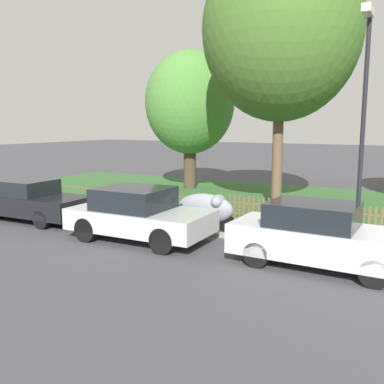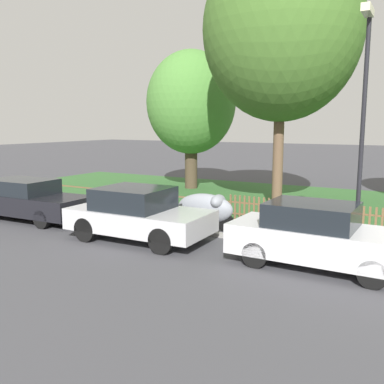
{
  "view_description": "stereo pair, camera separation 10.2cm",
  "coord_description": "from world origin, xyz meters",
  "px_view_note": "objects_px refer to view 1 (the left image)",
  "views": [
    {
      "loc": [
        -0.91,
        -10.59,
        3.16
      ],
      "look_at": [
        -7.19,
        0.77,
        1.1
      ],
      "focal_mm": 40.0,
      "sensor_mm": 36.0,
      "label": 1
    },
    {
      "loc": [
        -0.82,
        -10.54,
        3.16
      ],
      "look_at": [
        -7.19,
        0.77,
        1.1
      ],
      "focal_mm": 40.0,
      "sensor_mm": 36.0,
      "label": 2
    }
  ],
  "objects_px": {
    "street_lamp": "(364,104)",
    "tree_behind_motorcycle": "(281,30)",
    "parked_car_black_saloon": "(138,214)",
    "covered_motorcycle": "(207,208)",
    "tree_nearest_kerb": "(190,103)",
    "parked_car_navy_estate": "(319,235)",
    "parked_car_silver_hatchback": "(25,199)"
  },
  "relations": [
    {
      "from": "parked_car_silver_hatchback",
      "to": "parked_car_black_saloon",
      "type": "distance_m",
      "value": 4.82
    },
    {
      "from": "covered_motorcycle",
      "to": "parked_car_navy_estate",
      "type": "bearing_deg",
      "value": -31.01
    },
    {
      "from": "parked_car_navy_estate",
      "to": "street_lamp",
      "type": "height_order",
      "value": "street_lamp"
    },
    {
      "from": "parked_car_black_saloon",
      "to": "tree_behind_motorcycle",
      "type": "height_order",
      "value": "tree_behind_motorcycle"
    },
    {
      "from": "parked_car_black_saloon",
      "to": "covered_motorcycle",
      "type": "xyz_separation_m",
      "value": [
        1.1,
        1.95,
        -0.08
      ]
    },
    {
      "from": "parked_car_navy_estate",
      "to": "tree_nearest_kerb",
      "type": "bearing_deg",
      "value": 133.96
    },
    {
      "from": "parked_car_silver_hatchback",
      "to": "tree_behind_motorcycle",
      "type": "xyz_separation_m",
      "value": [
        6.84,
        5.56,
        5.73
      ]
    },
    {
      "from": "covered_motorcycle",
      "to": "tree_nearest_kerb",
      "type": "relative_size",
      "value": 0.28
    },
    {
      "from": "tree_nearest_kerb",
      "to": "tree_behind_motorcycle",
      "type": "xyz_separation_m",
      "value": [
        5.51,
        -3.32,
        2.24
      ]
    },
    {
      "from": "parked_car_navy_estate",
      "to": "street_lamp",
      "type": "bearing_deg",
      "value": 74.07
    },
    {
      "from": "street_lamp",
      "to": "tree_nearest_kerb",
      "type": "bearing_deg",
      "value": 140.57
    },
    {
      "from": "street_lamp",
      "to": "tree_behind_motorcycle",
      "type": "bearing_deg",
      "value": 130.18
    },
    {
      "from": "parked_car_black_saloon",
      "to": "parked_car_navy_estate",
      "type": "distance_m",
      "value": 4.85
    },
    {
      "from": "parked_car_black_saloon",
      "to": "parked_car_navy_estate",
      "type": "xyz_separation_m",
      "value": [
        4.85,
        0.08,
        -0.01
      ]
    },
    {
      "from": "parked_car_navy_estate",
      "to": "tree_behind_motorcycle",
      "type": "bearing_deg",
      "value": 117.52
    },
    {
      "from": "tree_behind_motorcycle",
      "to": "parked_car_navy_estate",
      "type": "bearing_deg",
      "value": -63.8
    },
    {
      "from": "parked_car_silver_hatchback",
      "to": "covered_motorcycle",
      "type": "distance_m",
      "value": 6.15
    },
    {
      "from": "parked_car_navy_estate",
      "to": "street_lamp",
      "type": "distance_m",
      "value": 3.45
    },
    {
      "from": "tree_nearest_kerb",
      "to": "street_lamp",
      "type": "relative_size",
      "value": 1.15
    },
    {
      "from": "parked_car_silver_hatchback",
      "to": "parked_car_navy_estate",
      "type": "distance_m",
      "value": 9.66
    },
    {
      "from": "tree_behind_motorcycle",
      "to": "street_lamp",
      "type": "distance_m",
      "value": 5.91
    },
    {
      "from": "covered_motorcycle",
      "to": "tree_nearest_kerb",
      "type": "bearing_deg",
      "value": 118.15
    },
    {
      "from": "street_lamp",
      "to": "parked_car_silver_hatchback",
      "type": "bearing_deg",
      "value": -171.23
    },
    {
      "from": "parked_car_silver_hatchback",
      "to": "tree_behind_motorcycle",
      "type": "relative_size",
      "value": 0.48
    },
    {
      "from": "covered_motorcycle",
      "to": "tree_behind_motorcycle",
      "type": "relative_size",
      "value": 0.2
    },
    {
      "from": "covered_motorcycle",
      "to": "tree_behind_motorcycle",
      "type": "xyz_separation_m",
      "value": [
        0.92,
        3.86,
        5.76
      ]
    },
    {
      "from": "parked_car_black_saloon",
      "to": "street_lamp",
      "type": "bearing_deg",
      "value": 17.51
    },
    {
      "from": "parked_car_navy_estate",
      "to": "tree_nearest_kerb",
      "type": "relative_size",
      "value": 0.59
    },
    {
      "from": "covered_motorcycle",
      "to": "tree_behind_motorcycle",
      "type": "distance_m",
      "value": 7.0
    },
    {
      "from": "tree_nearest_kerb",
      "to": "parked_car_black_saloon",
      "type": "bearing_deg",
      "value": -69.08
    },
    {
      "from": "tree_nearest_kerb",
      "to": "street_lamp",
      "type": "height_order",
      "value": "tree_nearest_kerb"
    },
    {
      "from": "parked_car_navy_estate",
      "to": "tree_behind_motorcycle",
      "type": "xyz_separation_m",
      "value": [
        -2.82,
        5.74,
        5.69
      ]
    }
  ]
}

